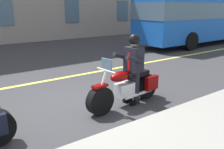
{
  "coord_description": "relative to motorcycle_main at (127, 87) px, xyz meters",
  "views": [
    {
      "loc": [
        2.41,
        5.21,
        2.35
      ],
      "look_at": [
        -0.77,
        0.71,
        0.75
      ],
      "focal_mm": 37.63,
      "sensor_mm": 36.0,
      "label": 1
    }
  ],
  "objects": [
    {
      "name": "rider_main",
      "position": [
        -0.19,
        -0.02,
        0.58
      ],
      "size": [
        0.66,
        0.6,
        1.74
      ],
      "color": "black",
      "rests_on": "ground_plane"
    },
    {
      "name": "bus_near",
      "position": [
        -10.8,
        -5.06,
        1.42
      ],
      "size": [
        11.05,
        2.7,
        3.3
      ],
      "color": "blue",
      "rests_on": "ground_plane"
    },
    {
      "name": "ground_plane",
      "position": [
        1.01,
        -1.01,
        -0.45
      ],
      "size": [
        80.0,
        80.0,
        0.0
      ],
      "primitive_type": "plane",
      "color": "#333335"
    },
    {
      "name": "lane_center_stripe",
      "position": [
        1.01,
        -3.01,
        -0.45
      ],
      "size": [
        60.0,
        0.16,
        0.01
      ],
      "primitive_type": "cube",
      "color": "#E5DB4C",
      "rests_on": "ground_plane"
    },
    {
      "name": "motorcycle_main",
      "position": [
        0.0,
        0.0,
        0.0
      ],
      "size": [
        2.22,
        0.74,
        1.26
      ],
      "color": "black",
      "rests_on": "ground_plane"
    }
  ]
}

